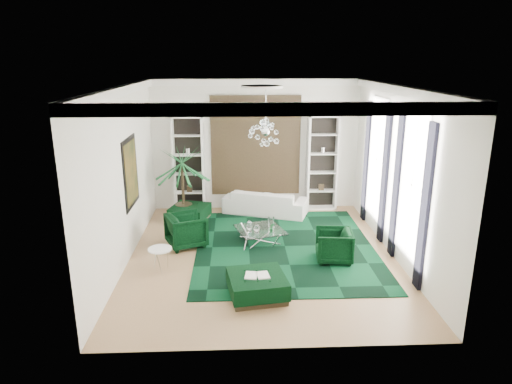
{
  "coord_description": "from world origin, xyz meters",
  "views": [
    {
      "loc": [
        -0.56,
        -9.62,
        4.38
      ],
      "look_at": [
        -0.12,
        0.5,
        1.37
      ],
      "focal_mm": 32.0,
      "sensor_mm": 36.0,
      "label": 1
    }
  ],
  "objects_px": {
    "armchair_left": "(186,230)",
    "ottoman_side": "(190,213)",
    "sofa": "(266,202)",
    "ottoman_front": "(257,286)",
    "coffee_table": "(260,236)",
    "palm": "(182,174)",
    "armchair_right": "(334,245)",
    "side_table": "(161,260)"
  },
  "relations": [
    {
      "from": "armchair_left",
      "to": "armchair_right",
      "type": "relative_size",
      "value": 1.1
    },
    {
      "from": "armchair_right",
      "to": "coffee_table",
      "type": "bearing_deg",
      "value": -117.56
    },
    {
      "from": "coffee_table",
      "to": "ottoman_front",
      "type": "bearing_deg",
      "value": -94.23
    },
    {
      "from": "sofa",
      "to": "palm",
      "type": "xyz_separation_m",
      "value": [
        -2.32,
        -0.35,
        0.96
      ]
    },
    {
      "from": "ottoman_side",
      "to": "palm",
      "type": "height_order",
      "value": "palm"
    },
    {
      "from": "armchair_right",
      "to": "ottoman_side",
      "type": "distance_m",
      "value": 4.42
    },
    {
      "from": "sofa",
      "to": "armchair_right",
      "type": "distance_m",
      "value": 3.52
    },
    {
      "from": "sofa",
      "to": "coffee_table",
      "type": "xyz_separation_m",
      "value": [
        -0.28,
        -2.21,
        -0.16
      ]
    },
    {
      "from": "sofa",
      "to": "coffee_table",
      "type": "relative_size",
      "value": 2.24
    },
    {
      "from": "armchair_left",
      "to": "coffee_table",
      "type": "relative_size",
      "value": 0.82
    },
    {
      "from": "ottoman_side",
      "to": "ottoman_front",
      "type": "distance_m",
      "value": 4.58
    },
    {
      "from": "sofa",
      "to": "ottoman_front",
      "type": "bearing_deg",
      "value": 103.83
    },
    {
      "from": "sofa",
      "to": "palm",
      "type": "distance_m",
      "value": 2.53
    },
    {
      "from": "side_table",
      "to": "coffee_table",
      "type": "bearing_deg",
      "value": 32.02
    },
    {
      "from": "palm",
      "to": "ottoman_front",
      "type": "bearing_deg",
      "value": -67.27
    },
    {
      "from": "ottoman_front",
      "to": "armchair_left",
      "type": "bearing_deg",
      "value": 122.47
    },
    {
      "from": "armchair_left",
      "to": "side_table",
      "type": "height_order",
      "value": "armchair_left"
    },
    {
      "from": "sofa",
      "to": "side_table",
      "type": "bearing_deg",
      "value": 74.86
    },
    {
      "from": "armchair_right",
      "to": "palm",
      "type": "distance_m",
      "value": 4.75
    },
    {
      "from": "ottoman_front",
      "to": "armchair_right",
      "type": "bearing_deg",
      "value": 40.23
    },
    {
      "from": "sofa",
      "to": "armchair_left",
      "type": "bearing_deg",
      "value": 67.66
    },
    {
      "from": "ottoman_front",
      "to": "coffee_table",
      "type": "bearing_deg",
      "value": 85.77
    },
    {
      "from": "armchair_left",
      "to": "ottoman_side",
      "type": "xyz_separation_m",
      "value": [
        -0.09,
        1.78,
        -0.19
      ]
    },
    {
      "from": "coffee_table",
      "to": "side_table",
      "type": "relative_size",
      "value": 2.11
    },
    {
      "from": "coffee_table",
      "to": "ottoman_front",
      "type": "relative_size",
      "value": 1.01
    },
    {
      "from": "armchair_left",
      "to": "coffee_table",
      "type": "distance_m",
      "value": 1.78
    },
    {
      "from": "armchair_left",
      "to": "ottoman_front",
      "type": "relative_size",
      "value": 0.83
    },
    {
      "from": "sofa",
      "to": "ottoman_front",
      "type": "xyz_separation_m",
      "value": [
        -0.47,
        -4.78,
        -0.14
      ]
    },
    {
      "from": "ottoman_front",
      "to": "ottoman_side",
      "type": "bearing_deg",
      "value": 111.43
    },
    {
      "from": "coffee_table",
      "to": "ottoman_side",
      "type": "xyz_separation_m",
      "value": [
        -1.86,
        1.7,
        0.03
      ]
    },
    {
      "from": "ottoman_front",
      "to": "palm",
      "type": "height_order",
      "value": "palm"
    },
    {
      "from": "armchair_right",
      "to": "ottoman_side",
      "type": "relative_size",
      "value": 0.84
    },
    {
      "from": "side_table",
      "to": "palm",
      "type": "bearing_deg",
      "value": 87.39
    },
    {
      "from": "side_table",
      "to": "palm",
      "type": "relative_size",
      "value": 0.19
    },
    {
      "from": "sofa",
      "to": "palm",
      "type": "height_order",
      "value": "palm"
    },
    {
      "from": "armchair_left",
      "to": "ottoman_front",
      "type": "xyz_separation_m",
      "value": [
        1.58,
        -2.48,
        -0.19
      ]
    },
    {
      "from": "armchair_right",
      "to": "side_table",
      "type": "height_order",
      "value": "armchair_right"
    },
    {
      "from": "armchair_right",
      "to": "ottoman_front",
      "type": "height_order",
      "value": "armchair_right"
    },
    {
      "from": "sofa",
      "to": "ottoman_side",
      "type": "xyz_separation_m",
      "value": [
        -2.14,
        -0.51,
        -0.14
      ]
    },
    {
      "from": "ottoman_front",
      "to": "palm",
      "type": "xyz_separation_m",
      "value": [
        -1.85,
        4.42,
        1.1
      ]
    },
    {
      "from": "sofa",
      "to": "armchair_left",
      "type": "height_order",
      "value": "armchair_left"
    },
    {
      "from": "armchair_left",
      "to": "side_table",
      "type": "xyz_separation_m",
      "value": [
        -0.42,
        -1.29,
        -0.16
      ]
    }
  ]
}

